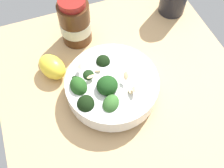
{
  "coord_description": "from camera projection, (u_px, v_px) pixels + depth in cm",
  "views": [
    {
      "loc": [
        -13.52,
        -29.58,
        51.92
      ],
      "look_at": [
        -3.25,
        -1.76,
        4.0
      ],
      "focal_mm": 42.02,
      "sensor_mm": 36.0,
      "label": 1
    }
  ],
  "objects": [
    {
      "name": "bottle_short",
      "position": [
        75.0,
        22.0,
        0.64
      ],
      "size": [
        7.72,
        7.72,
        12.67
      ],
      "color": "#472814",
      "rests_on": "ground_plane"
    },
    {
      "name": "ground_plane",
      "position": [
        122.0,
        88.0,
        0.63
      ],
      "size": [
        56.18,
        56.18,
        4.82
      ],
      "primitive_type": "cube",
      "color": "tan"
    },
    {
      "name": "lemon_wedge",
      "position": [
        52.0,
        67.0,
        0.6
      ],
      "size": [
        7.86,
        8.84,
        5.13
      ],
      "primitive_type": "ellipsoid",
      "rotation": [
        0.0,
        0.0,
        2.05
      ],
      "color": "yellow",
      "rests_on": "ground_plane"
    },
    {
      "name": "bowl_of_broccoli",
      "position": [
        110.0,
        86.0,
        0.57
      ],
      "size": [
        20.04,
        20.04,
        8.57
      ],
      "color": "white",
      "rests_on": "ground_plane"
    }
  ]
}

